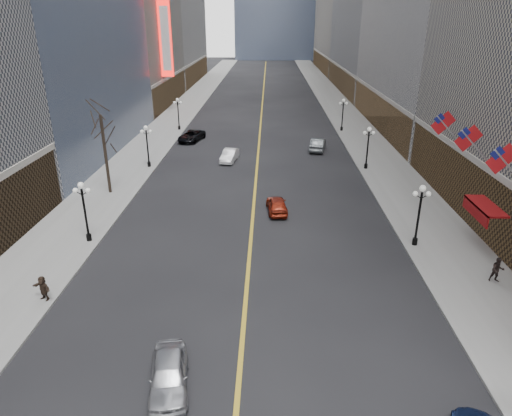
# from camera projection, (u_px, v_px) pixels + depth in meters

# --- Properties ---
(sidewalk_east) EXTENTS (6.00, 230.00, 0.15)m
(sidewalk_east) POSITION_uv_depth(u_px,v_px,m) (352.00, 125.00, 69.61)
(sidewalk_east) COLOR gray
(sidewalk_east) RESTS_ON ground
(sidewalk_west) EXTENTS (6.00, 230.00, 0.15)m
(sidewalk_west) POSITION_uv_depth(u_px,v_px,m) (170.00, 124.00, 70.32)
(sidewalk_west) COLOR gray
(sidewalk_west) RESTS_ON ground
(lane_line) EXTENTS (0.25, 200.00, 0.02)m
(lane_line) POSITION_uv_depth(u_px,v_px,m) (262.00, 112.00, 79.21)
(lane_line) COLOR gold
(lane_line) RESTS_ON ground
(streetlamp_east_1) EXTENTS (1.26, 0.44, 4.52)m
(streetlamp_east_1) POSITION_uv_depth(u_px,v_px,m) (420.00, 209.00, 31.68)
(streetlamp_east_1) COLOR black
(streetlamp_east_1) RESTS_ON sidewalk_east
(streetlamp_east_2) EXTENTS (1.26, 0.44, 4.52)m
(streetlamp_east_2) POSITION_uv_depth(u_px,v_px,m) (368.00, 143.00, 48.28)
(streetlamp_east_2) COLOR black
(streetlamp_east_2) RESTS_ON sidewalk_east
(streetlamp_east_3) EXTENTS (1.26, 0.44, 4.52)m
(streetlamp_east_3) POSITION_uv_depth(u_px,v_px,m) (343.00, 111.00, 64.88)
(streetlamp_east_3) COLOR black
(streetlamp_east_3) RESTS_ON sidewalk_east
(streetlamp_west_1) EXTENTS (1.26, 0.44, 4.52)m
(streetlamp_west_1) POSITION_uv_depth(u_px,v_px,m) (84.00, 206.00, 32.28)
(streetlamp_west_1) COLOR black
(streetlamp_west_1) RESTS_ON sidewalk_west
(streetlamp_west_2) EXTENTS (1.26, 0.44, 4.52)m
(streetlamp_west_2) POSITION_uv_depth(u_px,v_px,m) (147.00, 142.00, 48.88)
(streetlamp_west_2) COLOR black
(streetlamp_west_2) RESTS_ON sidewalk_west
(streetlamp_west_3) EXTENTS (1.26, 0.44, 4.52)m
(streetlamp_west_3) POSITION_uv_depth(u_px,v_px,m) (178.00, 110.00, 65.48)
(streetlamp_west_3) COLOR black
(streetlamp_west_3) RESTS_ON sidewalk_west
(flag_3) EXTENTS (2.87, 0.12, 2.87)m
(flag_3) POSITION_uv_depth(u_px,v_px,m) (505.00, 162.00, 27.13)
(flag_3) COLOR #B2B2B7
(flag_3) RESTS_ON ground
(flag_4) EXTENTS (2.87, 0.12, 2.87)m
(flag_4) POSITION_uv_depth(u_px,v_px,m) (470.00, 141.00, 31.74)
(flag_4) COLOR #B2B2B7
(flag_4) RESTS_ON ground
(flag_5) EXTENTS (2.87, 0.12, 2.87)m
(flag_5) POSITION_uv_depth(u_px,v_px,m) (445.00, 125.00, 36.35)
(flag_5) COLOR #B2B2B7
(flag_5) RESTS_ON ground
(awning_c) EXTENTS (1.40, 4.00, 0.93)m
(awning_c) POSITION_uv_depth(u_px,v_px,m) (483.00, 208.00, 31.50)
(awning_c) COLOR maroon
(awning_c) RESTS_ON ground
(theatre_marquee) EXTENTS (2.00, 0.55, 12.00)m
(theatre_marquee) POSITION_uv_depth(u_px,v_px,m) (166.00, 39.00, 74.99)
(theatre_marquee) COLOR red
(theatre_marquee) RESTS_ON ground
(tree_west_far) EXTENTS (3.60, 3.60, 7.92)m
(tree_west_far) POSITION_uv_depth(u_px,v_px,m) (102.00, 128.00, 40.26)
(tree_west_far) COLOR #2D231C
(tree_west_far) RESTS_ON sidewalk_west
(car_nb_near) EXTENTS (2.36, 4.42, 1.43)m
(car_nb_near) POSITION_uv_depth(u_px,v_px,m) (169.00, 375.00, 20.01)
(car_nb_near) COLOR #ADAFB5
(car_nb_near) RESTS_ON ground
(car_nb_mid) EXTENTS (2.05, 4.28, 1.35)m
(car_nb_mid) POSITION_uv_depth(u_px,v_px,m) (230.00, 155.00, 52.05)
(car_nb_mid) COLOR silver
(car_nb_mid) RESTS_ON ground
(car_nb_far) EXTENTS (3.51, 5.47, 1.40)m
(car_nb_far) POSITION_uv_depth(u_px,v_px,m) (192.00, 136.00, 60.56)
(car_nb_far) COLOR black
(car_nb_far) RESTS_ON ground
(car_sb_mid) EXTENTS (1.96, 4.08, 1.34)m
(car_sb_mid) POSITION_uv_depth(u_px,v_px,m) (277.00, 205.00, 38.34)
(car_sb_mid) COLOR maroon
(car_sb_mid) RESTS_ON ground
(car_sb_far) EXTENTS (2.56, 4.91, 1.54)m
(car_sb_far) POSITION_uv_depth(u_px,v_px,m) (318.00, 144.00, 56.25)
(car_sb_far) COLOR #4C5153
(car_sb_far) RESTS_ON ground
(ped_east_walk) EXTENTS (0.83, 0.51, 1.61)m
(ped_east_walk) POSITION_uv_depth(u_px,v_px,m) (497.00, 270.00, 27.85)
(ped_east_walk) COLOR black
(ped_east_walk) RESTS_ON sidewalk_east
(ped_west_far) EXTENTS (1.42, 0.99, 1.50)m
(ped_west_far) POSITION_uv_depth(u_px,v_px,m) (43.00, 288.00, 26.08)
(ped_west_far) COLOR #2E2119
(ped_west_far) RESTS_ON sidewalk_west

